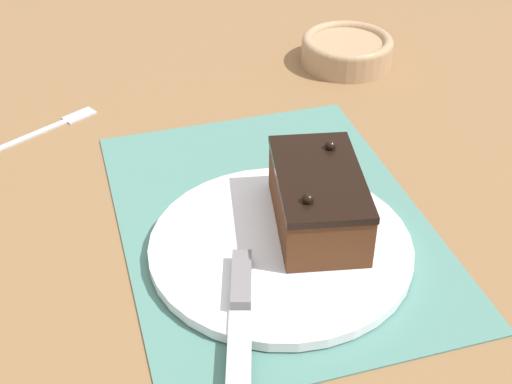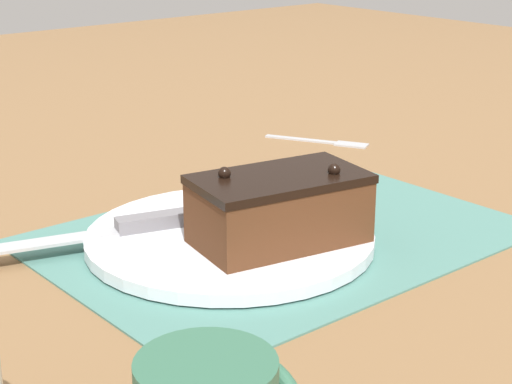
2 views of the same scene
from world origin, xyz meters
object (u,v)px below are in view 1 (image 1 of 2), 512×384
at_px(chocolate_cake, 318,199).
at_px(serving_knife, 240,310).
at_px(dessert_fork, 55,125).
at_px(cake_plate, 281,247).
at_px(small_bowl, 347,49).

xyz_separation_m(chocolate_cake, serving_knife, (-0.11, 0.12, -0.03)).
relative_size(serving_knife, dessert_fork, 1.66).
distance_m(chocolate_cake, dessert_fork, 0.42).
height_order(chocolate_cake, dessert_fork, chocolate_cake).
height_order(cake_plate, serving_knife, serving_knife).
height_order(cake_plate, dessert_fork, cake_plate).
relative_size(cake_plate, serving_knife, 1.22).
xyz_separation_m(small_bowl, dessert_fork, (-0.07, 0.46, -0.02)).
xyz_separation_m(cake_plate, chocolate_cake, (0.02, -0.05, 0.04)).
bearing_deg(dessert_fork, small_bowl, 70.24).
bearing_deg(dessert_fork, cake_plate, 4.13).
xyz_separation_m(cake_plate, serving_knife, (-0.09, 0.07, 0.01)).
height_order(serving_knife, small_bowl, small_bowl).
bearing_deg(chocolate_cake, small_bowl, -26.62).
xyz_separation_m(serving_knife, small_bowl, (0.50, -0.31, 0.00)).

